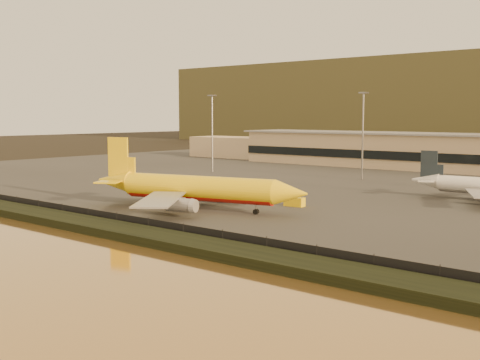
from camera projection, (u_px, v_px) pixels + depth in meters
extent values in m
plane|color=black|center=(196.00, 221.00, 108.19)|extent=(900.00, 900.00, 0.00)
cube|color=black|center=(121.00, 231.00, 95.14)|extent=(320.00, 7.00, 1.40)
cube|color=#2D2D2D|center=(416.00, 178.00, 180.67)|extent=(320.00, 220.00, 0.20)
cube|color=black|center=(140.00, 224.00, 98.13)|extent=(300.00, 0.05, 2.20)
cube|color=#C5AF89|center=(453.00, 153.00, 202.91)|extent=(160.00, 22.00, 12.00)
cube|color=black|center=(440.00, 158.00, 194.47)|extent=(160.00, 0.60, 3.00)
cube|color=gray|center=(454.00, 134.00, 202.23)|extent=(164.00, 24.00, 0.60)
cube|color=#C5AF89|center=(244.00, 147.00, 266.67)|extent=(50.00, 18.00, 9.00)
cylinder|color=slate|center=(212.00, 134.00, 198.48)|extent=(0.50, 0.50, 25.00)
cube|color=slate|center=(212.00, 95.00, 197.12)|extent=(2.20, 2.20, 0.40)
cylinder|color=slate|center=(363.00, 137.00, 174.24)|extent=(0.50, 0.50, 25.00)
cube|color=slate|center=(364.00, 93.00, 172.88)|extent=(2.20, 2.20, 0.40)
cube|color=brown|center=(376.00, 104.00, 453.91)|extent=(260.00, 160.00, 55.00)
cylinder|color=yellow|center=(199.00, 188.00, 119.08)|extent=(32.75, 12.67, 4.71)
cylinder|color=#B2120A|center=(199.00, 192.00, 119.17)|extent=(31.61, 11.44, 3.67)
cone|color=yellow|center=(291.00, 193.00, 110.75)|extent=(7.31, 6.14, 4.71)
cone|color=yellow|center=(115.00, 181.00, 127.75)|extent=(9.06, 6.59, 4.71)
cube|color=yellow|center=(118.00, 157.00, 126.81)|extent=(4.92, 1.60, 8.24)
cube|color=yellow|center=(135.00, 178.00, 131.17)|extent=(4.80, 4.75, 0.28)
cube|color=yellow|center=(108.00, 182.00, 122.71)|extent=(6.22, 6.20, 0.28)
cube|color=gray|center=(223.00, 185.00, 130.81)|extent=(8.98, 21.03, 0.28)
cylinder|color=gray|center=(226.00, 193.00, 127.24)|extent=(5.91, 3.86, 2.59)
cube|color=gray|center=(160.00, 199.00, 108.30)|extent=(17.19, 20.16, 0.28)
cylinder|color=gray|center=(180.00, 205.00, 110.21)|extent=(5.91, 3.86, 2.59)
cylinder|color=black|center=(256.00, 212.00, 114.18)|extent=(1.21, 1.06, 1.04)
cylinder|color=slate|center=(256.00, 209.00, 114.12)|extent=(0.18, 0.18, 2.12)
cylinder|color=black|center=(179.00, 208.00, 119.05)|extent=(1.21, 1.06, 1.04)
cylinder|color=slate|center=(179.00, 205.00, 118.99)|extent=(0.18, 0.18, 2.12)
cylinder|color=black|center=(189.00, 205.00, 122.86)|extent=(1.21, 1.06, 1.04)
cylinder|color=slate|center=(189.00, 202.00, 122.80)|extent=(0.18, 0.18, 2.12)
cone|color=silver|center=(425.00, 180.00, 139.94)|extent=(6.57, 3.91, 3.53)
cube|color=#1B2532|center=(429.00, 164.00, 139.11)|extent=(3.90, 0.52, 6.19)
cube|color=silver|center=(437.00, 178.00, 141.91)|extent=(4.26, 4.14, 0.21)
cube|color=silver|center=(426.00, 181.00, 136.25)|extent=(4.52, 4.42, 0.21)
cube|color=yellow|center=(294.00, 202.00, 124.27)|extent=(4.34, 2.29, 1.88)
cube|color=silver|center=(251.00, 189.00, 147.12)|extent=(4.09, 2.96, 1.68)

